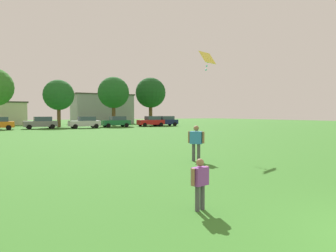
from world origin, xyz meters
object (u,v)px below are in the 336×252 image
object	(u,v)px
parked_car_silver_2	(85,122)
tree_far_right	(151,93)
adult_bystander	(196,140)
tree_center	(59,95)
kite	(207,59)
tree_right	(114,93)
parked_car_green_3	(116,122)
parked_car_navy_5	(165,121)
parked_car_red_4	(151,121)
child_kite_flyer	(200,180)
parked_car_gray_1	(41,123)

from	to	relation	value
parked_car_silver_2	tree_far_right	distance (m)	18.40
adult_bystander	tree_center	xyz separation A→B (m)	(0.62, 39.30, 4.07)
kite	tree_center	size ratio (longest dim) A/B	0.16
adult_bystander	tree_right	xyz separation A→B (m)	(10.13, 40.90, 4.85)
parked_car_green_3	tree_right	xyz separation A→B (m)	(1.81, 6.50, 4.93)
adult_bystander	parked_car_navy_5	world-z (taller)	parked_car_navy_5
adult_bystander	parked_car_green_3	size ratio (longest dim) A/B	0.37
parked_car_silver_2	tree_right	distance (m)	11.69
tree_far_right	parked_car_green_3	bearing A→B (deg)	-140.71
parked_car_silver_2	parked_car_navy_5	xyz separation A→B (m)	(13.83, 1.48, 0.00)
parked_car_silver_2	parked_car_red_4	distance (m)	11.15
adult_bystander	parked_car_navy_5	xyz separation A→B (m)	(16.97, 34.40, -0.08)
kite	parked_car_red_4	size ratio (longest dim) A/B	0.27
parked_car_silver_2	child_kite_flyer	bearing A→B (deg)	79.83
child_kite_flyer	adult_bystander	distance (m)	6.90
tree_center	tree_far_right	world-z (taller)	tree_far_right
parked_car_gray_1	parked_car_green_3	bearing A→B (deg)	-179.06
parked_car_gray_1	parked_car_navy_5	size ratio (longest dim) A/B	1.00
child_kite_flyer	tree_right	world-z (taller)	tree_right
parked_car_silver_2	parked_car_red_4	bearing A→B (deg)	-173.73
parked_car_silver_2	parked_car_red_4	world-z (taller)	same
parked_car_navy_5	kite	bearing A→B (deg)	65.67
kite	child_kite_flyer	bearing A→B (deg)	-126.85
parked_car_navy_5	tree_right	size ratio (longest dim) A/B	0.50
parked_car_red_4	parked_car_navy_5	distance (m)	2.76
parked_car_red_4	parked_car_green_3	bearing A→B (deg)	-2.44
adult_bystander	tree_far_right	bearing A→B (deg)	-62.92
tree_right	parked_car_gray_1	bearing A→B (deg)	-152.26
adult_bystander	parked_car_gray_1	bearing A→B (deg)	-35.52
parked_car_gray_1	parked_car_red_4	distance (m)	16.81
parked_car_gray_1	parked_car_green_3	distance (m)	10.91
parked_car_silver_2	tree_center	bearing A→B (deg)	-68.40
parked_car_navy_5	tree_far_right	distance (m)	9.58
adult_bystander	parked_car_red_4	distance (m)	36.99
parked_car_green_3	adult_bystander	bearing A→B (deg)	76.39
tree_center	tree_far_right	xyz separation A→B (m)	(17.43, 3.05, 1.10)
tree_right	parked_car_silver_2	bearing A→B (deg)	-131.21
child_kite_flyer	parked_car_navy_5	distance (m)	45.21
kite	parked_car_navy_5	bearing A→B (deg)	65.67
parked_car_gray_1	tree_far_right	size ratio (longest dim) A/B	0.48
adult_bystander	child_kite_flyer	bearing A→B (deg)	106.79
parked_car_green_3	parked_car_red_4	world-z (taller)	same
parked_car_green_3	parked_car_navy_5	xyz separation A→B (m)	(8.65, 0.01, 0.00)
tree_far_right	tree_right	bearing A→B (deg)	-169.59
parked_car_gray_1	tree_right	xyz separation A→B (m)	(12.71, 6.68, 4.93)
kite	tree_right	xyz separation A→B (m)	(7.34, 37.86, 0.59)
adult_bystander	tree_far_right	distance (m)	46.33
parked_car_gray_1	parked_car_red_4	world-z (taller)	same
parked_car_silver_2	tree_center	world-z (taller)	tree_center
parked_car_navy_5	tree_center	xyz separation A→B (m)	(-16.35, 4.90, 4.14)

